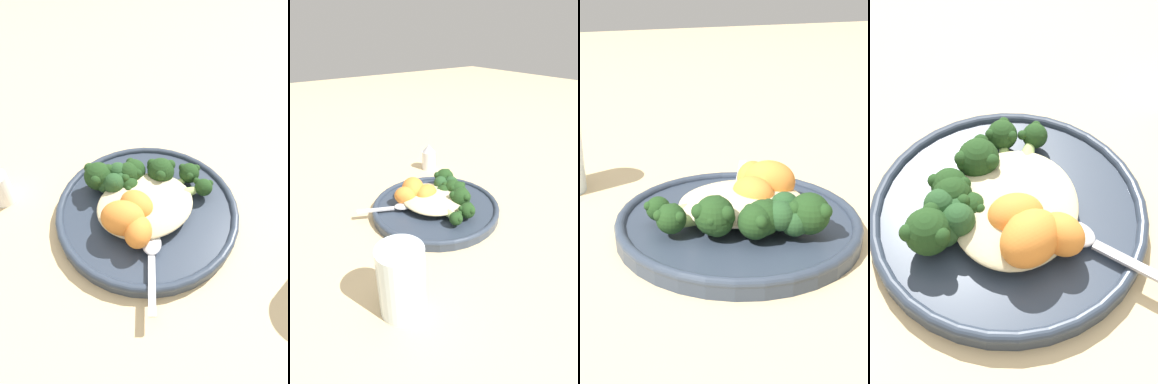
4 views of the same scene
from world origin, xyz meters
TOP-DOWN VIEW (x-y plane):
  - ground_plane at (0.00, 0.00)m, footprint 4.00×4.00m
  - plate at (-0.01, -0.02)m, footprint 0.27×0.27m
  - quinoa_mound at (0.00, -0.01)m, footprint 0.14×0.12m
  - broccoli_stalk_0 at (-0.06, -0.01)m, footprint 0.12×0.03m
  - broccoli_stalk_1 at (-0.07, -0.03)m, footprint 0.12×0.05m
  - broccoli_stalk_2 at (-0.04, -0.04)m, footprint 0.10×0.09m
  - broccoli_stalk_3 at (-0.03, -0.04)m, footprint 0.09×0.09m
  - broccoli_stalk_4 at (-0.01, -0.06)m, footprint 0.05×0.11m
  - broccoli_stalk_5 at (0.00, -0.06)m, footprint 0.04×0.09m
  - broccoli_stalk_6 at (0.01, -0.04)m, footprint 0.03×0.08m
  - broccoli_stalk_7 at (0.04, -0.07)m, footprint 0.07×0.11m
  - sweet_potato_chunk_0 at (0.04, 0.01)m, footprint 0.06×0.05m
  - sweet_potato_chunk_1 at (0.01, -0.01)m, footprint 0.06×0.06m
  - sweet_potato_chunk_2 at (0.03, 0.04)m, footprint 0.06×0.06m
  - sweet_potato_chunk_3 at (0.04, 0.01)m, footprint 0.08×0.07m
  - kale_tuft at (0.03, -0.07)m, footprint 0.05×0.06m
  - spoon at (0.02, 0.06)m, footprint 0.06×0.11m

SIDE VIEW (x-z plane):
  - ground_plane at x=0.00m, z-range 0.00..0.00m
  - plate at x=-0.01m, z-range 0.00..0.02m
  - spoon at x=0.02m, z-range 0.02..0.03m
  - broccoli_stalk_0 at x=-0.06m, z-range 0.02..0.05m
  - quinoa_mound at x=0.00m, z-range 0.02..0.04m
  - broccoli_stalk_6 at x=0.01m, z-range 0.02..0.05m
  - broccoli_stalk_1 at x=-0.07m, z-range 0.02..0.05m
  - broccoli_stalk_3 at x=-0.03m, z-range 0.02..0.05m
  - broccoli_stalk_4 at x=-0.01m, z-range 0.02..0.06m
  - broccoli_stalk_5 at x=0.00m, z-range 0.02..0.06m
  - kale_tuft at x=0.03m, z-range 0.02..0.06m
  - broccoli_stalk_2 at x=-0.04m, z-range 0.02..0.06m
  - sweet_potato_chunk_1 at x=0.01m, z-range 0.02..0.06m
  - sweet_potato_chunk_2 at x=0.03m, z-range 0.02..0.06m
  - broccoli_stalk_7 at x=0.04m, z-range 0.02..0.06m
  - sweet_potato_chunk_0 at x=0.04m, z-range 0.02..0.07m
  - sweet_potato_chunk_3 at x=0.04m, z-range 0.02..0.07m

